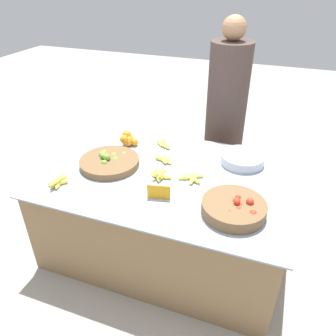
{
  "coord_description": "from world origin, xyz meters",
  "views": [
    {
      "loc": [
        0.66,
        -1.82,
        1.92
      ],
      "look_at": [
        0.0,
        0.0,
        0.72
      ],
      "focal_mm": 35.0,
      "sensor_mm": 36.0,
      "label": 1
    }
  ],
  "objects_px": {
    "lime_bowl": "(110,162)",
    "vendor_person": "(225,118)",
    "price_sign": "(159,192)",
    "tomato_basket": "(234,208)",
    "metal_bowl": "(242,159)"
  },
  "relations": [
    {
      "from": "metal_bowl",
      "to": "vendor_person",
      "type": "xyz_separation_m",
      "value": [
        -0.26,
        0.65,
        0.03
      ]
    },
    {
      "from": "lime_bowl",
      "to": "price_sign",
      "type": "xyz_separation_m",
      "value": [
        0.49,
        -0.26,
        0.02
      ]
    },
    {
      "from": "lime_bowl",
      "to": "price_sign",
      "type": "height_order",
      "value": "price_sign"
    },
    {
      "from": "lime_bowl",
      "to": "tomato_basket",
      "type": "distance_m",
      "value": 0.98
    },
    {
      "from": "lime_bowl",
      "to": "metal_bowl",
      "type": "relative_size",
      "value": 1.35
    },
    {
      "from": "price_sign",
      "to": "vendor_person",
      "type": "distance_m",
      "value": 1.28
    },
    {
      "from": "price_sign",
      "to": "vendor_person",
      "type": "relative_size",
      "value": 0.09
    },
    {
      "from": "metal_bowl",
      "to": "tomato_basket",
      "type": "bearing_deg",
      "value": -85.48
    },
    {
      "from": "lime_bowl",
      "to": "price_sign",
      "type": "bearing_deg",
      "value": -27.74
    },
    {
      "from": "lime_bowl",
      "to": "tomato_basket",
      "type": "xyz_separation_m",
      "value": [
        0.95,
        -0.24,
        0.01
      ]
    },
    {
      "from": "tomato_basket",
      "to": "metal_bowl",
      "type": "bearing_deg",
      "value": 94.52
    },
    {
      "from": "tomato_basket",
      "to": "vendor_person",
      "type": "height_order",
      "value": "vendor_person"
    },
    {
      "from": "lime_bowl",
      "to": "vendor_person",
      "type": "relative_size",
      "value": 0.27
    },
    {
      "from": "tomato_basket",
      "to": "metal_bowl",
      "type": "relative_size",
      "value": 1.19
    },
    {
      "from": "metal_bowl",
      "to": "vendor_person",
      "type": "height_order",
      "value": "vendor_person"
    }
  ]
}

